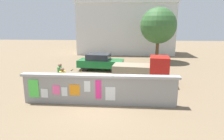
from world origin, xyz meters
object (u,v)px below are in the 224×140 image
Objects in this scene: auto_rickshaw_truck at (144,70)px; person_walking at (60,74)px; car_parked at (100,62)px; motorcycle at (94,83)px; bicycle_near at (79,78)px; tree_roadside at (158,26)px; person_bystander at (63,79)px.

auto_rickshaw_truck is 2.31× the size of person_walking.
car_parked is 2.08× the size of motorcycle.
bicycle_near is at bearing 131.45° from motorcycle.
auto_rickshaw_truck is 3.48m from motorcycle.
tree_roadside is (7.06, 9.71, 2.71)m from person_walking.
tree_roadside reaches higher than person_bystander.
person_bystander reaches higher than motorcycle.
car_parked is (-3.41, 3.73, -0.17)m from auto_rickshaw_truck.
motorcycle is 1.95m from person_bystander.
motorcycle is 11.41m from tree_roadside.
person_walking is (-5.08, -1.64, 0.09)m from auto_rickshaw_truck.
person_bystander is (-0.28, -2.50, 0.62)m from bicycle_near.
auto_rickshaw_truck reaches higher than motorcycle.
person_walking is at bearing -107.28° from car_parked.
auto_rickshaw_truck reaches higher than car_parked.
tree_roadside is (6.28, 8.30, 3.33)m from bicycle_near.
auto_rickshaw_truck is 5.34m from person_walking.
tree_roadside is (6.56, 10.79, 2.71)m from person_bystander.
tree_roadside is at bearing 52.89° from bicycle_near.
car_parked is 2.44× the size of person_bystander.
bicycle_near reaches higher than motorcycle.
car_parked is at bearing 132.43° from auto_rickshaw_truck.
person_bystander is (-1.17, -6.45, 0.26)m from car_parked.
auto_rickshaw_truck is at bearing 2.96° from bicycle_near.
tree_roadside is (5.02, 9.72, 3.23)m from motorcycle.
auto_rickshaw_truck is 5.05m from car_parked.
car_parked is at bearing 72.72° from person_walking.
auto_rickshaw_truck is 8.77m from tree_roadside.
bicycle_near is at bearing -102.72° from car_parked.
person_walking and person_bystander have the same top height.
person_bystander is at bearing -96.46° from bicycle_near.
person_walking is (-1.67, -5.37, 0.26)m from car_parked.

